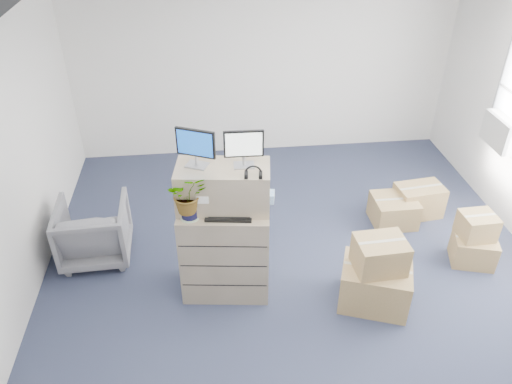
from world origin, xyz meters
TOP-DOWN VIEW (x-y plane):
  - ground at (0.00, 0.00)m, footprint 7.00×7.00m
  - wall_back at (0.00, 3.51)m, footprint 6.00×0.02m
  - ac_unit at (2.87, 1.40)m, footprint 0.24×0.60m
  - filing_cabinet_lower at (-0.83, 0.20)m, footprint 1.02×0.70m
  - filing_cabinet_upper at (-0.83, 0.26)m, footprint 1.01×0.59m
  - monitor_left at (-1.08, 0.31)m, footprint 0.38×0.23m
  - monitor_right at (-0.61, 0.26)m, footprint 0.40×0.16m
  - headphones at (-0.54, 0.03)m, footprint 0.17×0.04m
  - keyboard at (-0.79, 0.06)m, footprint 0.50×0.27m
  - mouse at (-0.54, 0.07)m, footprint 0.11×0.08m
  - water_bottle at (-0.77, 0.23)m, footprint 0.07×0.07m
  - phone_dock at (-0.88, 0.28)m, footprint 0.07×0.06m
  - external_drive at (-0.48, 0.30)m, footprint 0.23×0.19m
  - tissue_box at (-0.44, 0.22)m, footprint 0.30×0.19m
  - potted_plant at (-1.18, 0.09)m, footprint 0.45×0.49m
  - office_chair at (-2.40, 0.95)m, footprint 0.84×0.79m
  - cardboard_boxes at (1.36, 0.42)m, footprint 2.15×2.20m

SIDE VIEW (x-z plane):
  - ground at x=0.00m, z-range 0.00..0.00m
  - cardboard_boxes at x=1.36m, z-range -0.14..0.74m
  - office_chair at x=-2.40m, z-range 0.00..0.84m
  - filing_cabinet_lower at x=-0.83m, z-range 0.00..1.11m
  - keyboard at x=-0.79m, z-range 1.11..1.14m
  - mouse at x=-0.54m, z-range 1.11..1.15m
  - external_drive at x=-0.48m, z-range 1.11..1.17m
  - phone_dock at x=-0.88m, z-range 1.09..1.23m
  - ac_unit at x=2.87m, z-range 1.00..1.40m
  - tissue_box at x=-0.44m, z-range 1.17..1.28m
  - water_bottle at x=-0.77m, z-range 1.11..1.36m
  - filing_cabinet_upper at x=-0.83m, z-range 1.11..1.59m
  - potted_plant at x=-1.18m, z-range 1.14..1.57m
  - wall_back at x=0.00m, z-range 0.00..2.80m
  - headphones at x=-0.54m, z-range 1.55..1.72m
  - monitor_right at x=-0.61m, z-range 1.61..2.00m
  - monitor_left at x=-1.08m, z-range 1.61..2.02m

